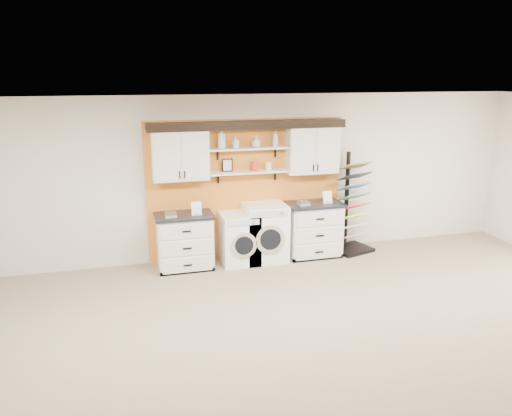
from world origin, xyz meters
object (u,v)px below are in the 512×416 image
object	(u,v)px
base_cabinet_left	(185,241)
base_cabinet_right	(313,229)
dryer	(265,232)
sample_rack	(352,221)
washer	(239,238)

from	to	relation	value
base_cabinet_left	base_cabinet_right	distance (m)	2.26
base_cabinet_right	base_cabinet_left	bearing A→B (deg)	180.00
dryer	base_cabinet_left	bearing A→B (deg)	179.86
dryer	sample_rack	xyz separation A→B (m)	(1.65, 0.04, 0.06)
sample_rack	base_cabinet_right	bearing A→B (deg)	165.76
base_cabinet_right	washer	distance (m)	1.34
base_cabinet_right	dryer	bearing A→B (deg)	-179.78
base_cabinet_left	washer	size ratio (longest dim) A/B	1.09
base_cabinet_left	washer	xyz separation A→B (m)	(0.92, -0.00, -0.03)
washer	dryer	distance (m)	0.45
washer	sample_rack	size ratio (longest dim) A/B	0.48
washer	dryer	xyz separation A→B (m)	(0.45, -0.00, 0.06)
base_cabinet_left	sample_rack	size ratio (longest dim) A/B	0.52
base_cabinet_right	dryer	world-z (taller)	dryer
base_cabinet_left	dryer	xyz separation A→B (m)	(1.37, -0.00, 0.04)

